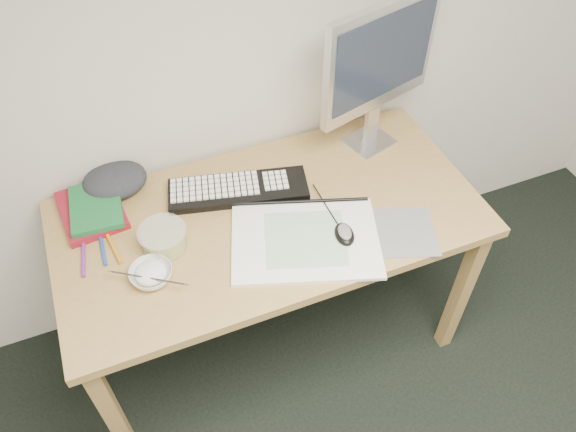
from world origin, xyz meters
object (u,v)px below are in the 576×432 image
at_px(desk, 270,232).
at_px(sketchpad, 305,240).
at_px(keyboard, 238,190).
at_px(rice_bowl, 151,275).
at_px(monitor, 380,62).

xyz_separation_m(desk, sketchpad, (0.06, -0.15, 0.09)).
distance_m(keyboard, rice_bowl, 0.43).
bearing_deg(desk, rice_bowl, -165.27).
relative_size(keyboard, rice_bowl, 3.67).
bearing_deg(sketchpad, monitor, 59.64).
bearing_deg(keyboard, sketchpad, -52.71).
height_order(desk, sketchpad, sketchpad).
xyz_separation_m(sketchpad, rice_bowl, (-0.48, 0.04, 0.01)).
height_order(sketchpad, monitor, monitor).
bearing_deg(desk, sketchpad, -66.27).
distance_m(desk, sketchpad, 0.18).
xyz_separation_m(desk, monitor, (0.48, 0.21, 0.43)).
xyz_separation_m(sketchpad, keyboard, (-0.13, 0.29, 0.01)).
relative_size(desk, monitor, 2.55).
height_order(desk, keyboard, keyboard).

